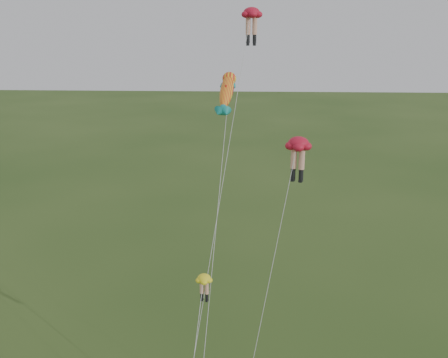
{
  "coord_description": "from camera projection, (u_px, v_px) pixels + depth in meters",
  "views": [
    {
      "loc": [
        1.46,
        -23.85,
        22.02
      ],
      "look_at": [
        0.02,
        6.0,
        12.77
      ],
      "focal_mm": 40.0,
      "sensor_mm": 36.0,
      "label": 1
    }
  ],
  "objects": [
    {
      "name": "legs_kite_red_high",
      "position": [
        250.0,
        24.0,
        30.35
      ],
      "size": [
        4.46,
        10.38,
        23.07
      ],
      "rotation": [
        0.0,
        0.0,
        -0.12
      ],
      "color": "red",
      "rests_on": "ground"
    },
    {
      "name": "legs_kite_red_mid",
      "position": [
        297.0,
        150.0,
        28.0
      ],
      "size": [
        4.15,
        5.44,
        16.06
      ],
      "rotation": [
        0.0,
        0.0,
        -0.37
      ],
      "color": "red",
      "rests_on": "ground"
    },
    {
      "name": "legs_kite_yellow",
      "position": [
        203.0,
        288.0,
        28.05
      ],
      "size": [
        1.58,
        6.04,
        8.6
      ],
      "rotation": [
        0.0,
        0.0,
        -0.24
      ],
      "color": "yellow",
      "rests_on": "ground"
    },
    {
      "name": "fish_kite",
      "position": [
        227.0,
        92.0,
        30.16
      ],
      "size": [
        2.05,
        10.63,
        19.53
      ],
      "rotation": [
        0.57,
        0.0,
        -0.11
      ],
      "color": "yellow",
      "rests_on": "ground"
    }
  ]
}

